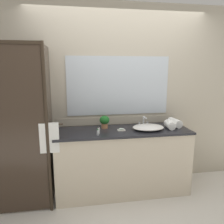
% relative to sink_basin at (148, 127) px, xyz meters
% --- Properties ---
extents(ground_plane, '(8.00, 8.00, 0.00)m').
position_rel_sink_basin_xyz_m(ground_plane, '(-0.34, 0.04, -0.93)').
color(ground_plane, silver).
extents(wall_back_with_mirror, '(4.40, 0.06, 2.60)m').
position_rel_sink_basin_xyz_m(wall_back_with_mirror, '(-0.34, 0.39, 0.37)').
color(wall_back_with_mirror, '#B2A893').
rests_on(wall_back_with_mirror, ground_plane).
extents(vanity_cabinet, '(1.80, 0.58, 0.90)m').
position_rel_sink_basin_xyz_m(vanity_cabinet, '(-0.34, 0.05, -0.48)').
color(vanity_cabinet, beige).
rests_on(vanity_cabinet, ground_plane).
extents(shower_enclosure, '(1.20, 0.59, 2.00)m').
position_rel_sink_basin_xyz_m(shower_enclosure, '(-1.61, -0.14, 0.09)').
color(shower_enclosure, '#2D2319').
rests_on(shower_enclosure, ground_plane).
extents(sink_basin, '(0.43, 0.32, 0.07)m').
position_rel_sink_basin_xyz_m(sink_basin, '(0.00, 0.00, 0.00)').
color(sink_basin, white).
rests_on(sink_basin, vanity_cabinet).
extents(faucet, '(0.17, 0.14, 0.14)m').
position_rel_sink_basin_xyz_m(faucet, '(0.00, 0.20, 0.01)').
color(faucet, silver).
rests_on(faucet, vanity_cabinet).
extents(potted_plant, '(0.14, 0.14, 0.17)m').
position_rel_sink_basin_xyz_m(potted_plant, '(-0.57, 0.17, 0.07)').
color(potted_plant, '#B77A51').
rests_on(potted_plant, vanity_cabinet).
extents(soap_dish, '(0.10, 0.07, 0.04)m').
position_rel_sink_basin_xyz_m(soap_dish, '(-0.37, 0.01, -0.02)').
color(soap_dish, silver).
rests_on(soap_dish, vanity_cabinet).
extents(amenity_bottle_conditioner, '(0.03, 0.03, 0.09)m').
position_rel_sink_basin_xyz_m(amenity_bottle_conditioner, '(-0.68, -0.08, 0.01)').
color(amenity_bottle_conditioner, white).
rests_on(amenity_bottle_conditioner, vanity_cabinet).
extents(amenity_bottle_lotion, '(0.02, 0.02, 0.08)m').
position_rel_sink_basin_xyz_m(amenity_bottle_lotion, '(-0.69, -0.14, 0.01)').
color(amenity_bottle_lotion, silver).
rests_on(amenity_bottle_lotion, vanity_cabinet).
extents(rolled_towel_near_edge, '(0.14, 0.24, 0.11)m').
position_rel_sink_basin_xyz_m(rolled_towel_near_edge, '(0.42, 0.09, 0.02)').
color(rolled_towel_near_edge, white).
rests_on(rolled_towel_near_edge, vanity_cabinet).
extents(rolled_towel_middle, '(0.13, 0.23, 0.11)m').
position_rel_sink_basin_xyz_m(rolled_towel_middle, '(0.31, 0.01, 0.02)').
color(rolled_towel_middle, white).
rests_on(rolled_towel_middle, vanity_cabinet).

